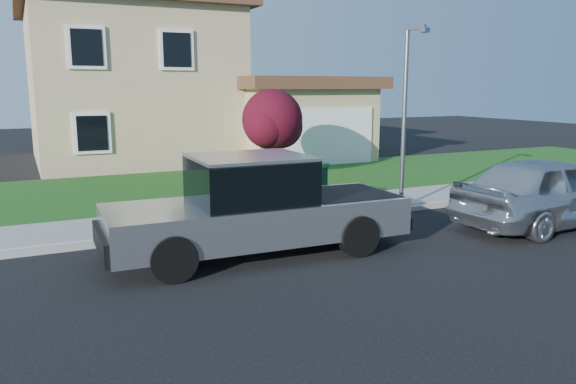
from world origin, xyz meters
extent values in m
plane|color=black|center=(0.00, 0.00, 0.00)|extent=(80.00, 80.00, 0.00)
cube|color=gray|center=(1.00, 2.90, 0.06)|extent=(40.00, 0.20, 0.12)
cube|color=gray|center=(1.00, 4.00, 0.07)|extent=(40.00, 2.00, 0.15)
cube|color=#1B4714|center=(1.00, 8.50, 0.05)|extent=(40.00, 7.00, 0.10)
cube|color=tan|center=(0.00, 17.00, 3.20)|extent=(8.00, 9.00, 6.40)
cube|color=tan|center=(6.50, 14.00, 1.60)|extent=(5.50, 6.00, 3.20)
cube|color=white|center=(6.50, 10.98, 1.25)|extent=(4.60, 0.12, 2.30)
cube|color=#4C2D1E|center=(0.00, 17.00, 6.60)|extent=(8.80, 9.80, 0.50)
cube|color=#4C2D1E|center=(6.50, 14.00, 3.40)|extent=(6.20, 6.80, 0.50)
cube|color=white|center=(-2.20, 12.45, 4.60)|extent=(1.30, 0.10, 1.50)
cube|color=white|center=(1.00, 12.45, 4.60)|extent=(1.30, 0.10, 1.50)
cube|color=black|center=(-2.20, 12.45, 1.60)|extent=(1.30, 0.10, 1.50)
cylinder|color=black|center=(-2.41, 0.15, 0.41)|extent=(0.82, 0.33, 0.81)
cylinder|color=black|center=(-2.36, 2.03, 0.41)|extent=(0.82, 0.33, 0.81)
cylinder|color=black|center=(1.21, 0.06, 0.41)|extent=(0.82, 0.33, 0.81)
cylinder|color=black|center=(1.25, 1.93, 0.41)|extent=(0.82, 0.33, 0.81)
cube|color=silver|center=(-0.50, 1.04, 0.70)|extent=(5.85, 2.18, 0.73)
cube|color=black|center=(-0.65, 1.05, 1.48)|extent=(2.18, 1.95, 0.87)
cube|color=silver|center=(-0.65, 1.05, 1.92)|extent=(2.18, 1.95, 0.08)
cube|color=black|center=(1.43, 0.99, 1.05)|extent=(1.88, 1.78, 0.06)
cube|color=black|center=(-3.43, 1.12, 0.56)|extent=(0.17, 1.94, 0.41)
cube|color=black|center=(2.43, 0.97, 0.51)|extent=(0.17, 1.94, 0.25)
cube|color=black|center=(-1.44, 2.17, 1.37)|extent=(0.13, 0.23, 0.18)
imported|color=tan|center=(0.19, 2.36, 0.78)|extent=(0.66, 0.53, 1.57)
cylinder|color=tan|center=(0.19, 2.36, 1.59)|extent=(0.42, 0.42, 0.04)
cylinder|color=tan|center=(0.19, 2.36, 1.65)|extent=(0.21, 0.21, 0.15)
imported|color=#BBBCC3|center=(6.50, 0.12, 0.85)|extent=(5.06, 2.25, 1.69)
cylinder|color=black|center=(3.07, 8.32, 0.81)|extent=(0.18, 0.18, 1.41)
sphere|color=#470F1B|center=(3.07, 8.32, 2.17)|extent=(2.03, 2.03, 2.03)
sphere|color=#470F1B|center=(3.51, 8.59, 1.91)|extent=(1.50, 1.50, 1.50)
sphere|color=#470F1B|center=(2.72, 8.06, 2.00)|extent=(1.41, 1.41, 1.41)
cube|color=#0D321D|center=(1.84, 3.44, 0.72)|extent=(0.90, 0.97, 1.13)
cube|color=#0D321D|center=(1.84, 3.44, 1.33)|extent=(0.98, 1.05, 0.09)
cylinder|color=slate|center=(4.25, 2.75, 2.33)|extent=(0.11, 0.11, 4.67)
cube|color=slate|center=(4.33, 2.53, 4.67)|extent=(0.29, 0.52, 0.11)
cube|color=slate|center=(4.41, 2.32, 4.59)|extent=(0.28, 0.24, 0.11)
camera|label=1|loc=(-4.58, -8.86, 3.26)|focal=35.00mm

